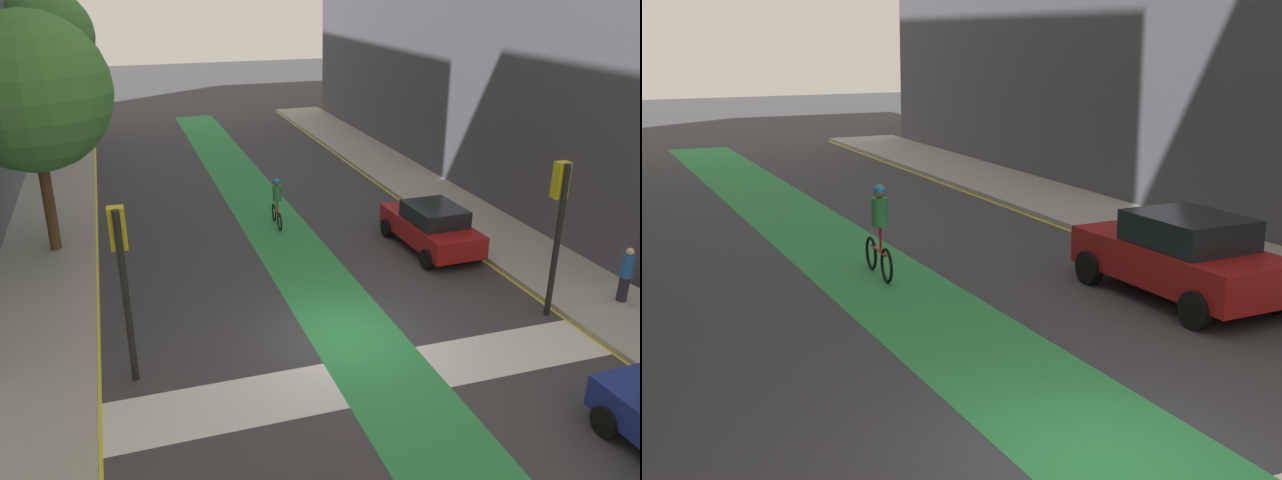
{
  "view_description": "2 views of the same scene",
  "coord_description": "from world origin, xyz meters",
  "views": [
    {
      "loc": [
        -5.06,
        -13.55,
        8.46
      ],
      "look_at": [
        0.53,
        3.52,
        1.22
      ],
      "focal_mm": 36.29,
      "sensor_mm": 36.0,
      "label": 1
    },
    {
      "loc": [
        -5.2,
        -7.36,
        4.66
      ],
      "look_at": [
        0.96,
        5.61,
        1.24
      ],
      "focal_mm": 48.67,
      "sensor_mm": 36.0,
      "label": 2
    }
  ],
  "objects": [
    {
      "name": "ground_plane",
      "position": [
        0.0,
        0.0,
        0.0
      ],
      "size": [
        120.0,
        120.0,
        0.0
      ],
      "primitive_type": "plane",
      "color": "#38383D"
    },
    {
      "name": "car_red_right_far",
      "position": [
        4.78,
        4.51,
        0.8
      ],
      "size": [
        2.13,
        4.25,
        1.57
      ],
      "color": "#A51919",
      "rests_on": "ground_plane"
    },
    {
      "name": "bike_lane_paint",
      "position": [
        0.3,
        0.0,
        0.0
      ],
      "size": [
        2.4,
        60.0,
        0.01
      ],
      "primitive_type": "cube",
      "color": "#2D8C47",
      "rests_on": "ground_plane"
    },
    {
      "name": "cyclist_in_lane",
      "position": [
        0.4,
        8.17,
        0.97
      ],
      "size": [
        0.32,
        1.73,
        1.86
      ],
      "color": "black",
      "rests_on": "ground_plane"
    }
  ]
}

